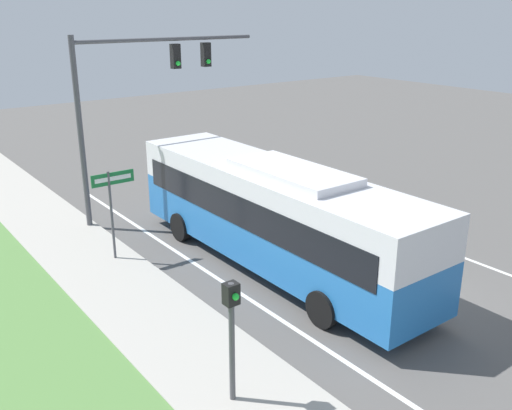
{
  "coord_description": "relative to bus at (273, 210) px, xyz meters",
  "views": [
    {
      "loc": [
        -11.94,
        -8.53,
        7.66
      ],
      "look_at": [
        -1.62,
        5.15,
        1.72
      ],
      "focal_mm": 40.0,
      "sensor_mm": 36.0,
      "label": 1
    }
  ],
  "objects": [
    {
      "name": "lane_divider_near",
      "position": [
        -1.87,
        -4.13,
        -1.86
      ],
      "size": [
        0.14,
        30.0,
        0.01
      ],
      "color": "silver",
      "rests_on": "ground_plane"
    },
    {
      "name": "street_sign",
      "position": [
        -3.72,
        3.31,
        0.21
      ],
      "size": [
        1.38,
        0.08,
        2.97
      ],
      "color": "#4C4C51",
      "rests_on": "ground_plane"
    },
    {
      "name": "pedestrian_signal",
      "position": [
        -4.75,
        -4.65,
        0.02
      ],
      "size": [
        0.28,
        0.34,
        2.73
      ],
      "color": "#4C4C51",
      "rests_on": "ground_plane"
    },
    {
      "name": "signal_gantry",
      "position": [
        -1.1,
        6.61,
        3.06
      ],
      "size": [
        7.39,
        0.41,
        6.82
      ],
      "color": "#4C4C51",
      "rests_on": "ground_plane"
    },
    {
      "name": "bus",
      "position": [
        0.0,
        0.0,
        0.0
      ],
      "size": [
        2.75,
        11.48,
        3.37
      ],
      "color": "#236BB7",
      "rests_on": "ground_plane"
    },
    {
      "name": "lane_divider_far",
      "position": [
        5.33,
        -4.13,
        -1.86
      ],
      "size": [
        0.14,
        30.0,
        0.01
      ],
      "color": "silver",
      "rests_on": "ground_plane"
    },
    {
      "name": "ground_plane",
      "position": [
        1.73,
        -4.13,
        -1.86
      ],
      "size": [
        80.0,
        80.0,
        0.0
      ],
      "primitive_type": "plane",
      "color": "#565451"
    },
    {
      "name": "sidewalk",
      "position": [
        -4.47,
        -4.13,
        -1.8
      ],
      "size": [
        2.8,
        80.0,
        0.12
      ],
      "color": "#ADA89E",
      "rests_on": "ground_plane"
    }
  ]
}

